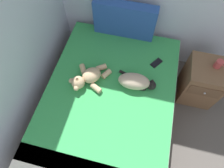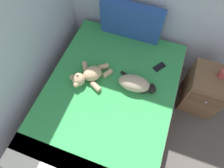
# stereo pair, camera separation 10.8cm
# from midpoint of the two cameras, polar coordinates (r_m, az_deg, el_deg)

# --- Properties ---
(bed) EXTENTS (1.43, 1.99, 0.52)m
(bed) POSITION_cam_midpoint_polar(r_m,az_deg,el_deg) (2.32, 0.16, -6.08)
(bed) COLOR brown
(bed) RESTS_ON ground_plane
(patterned_cushion) EXTENTS (0.74, 0.13, 0.44)m
(patterned_cushion) POSITION_cam_midpoint_polar(r_m,az_deg,el_deg) (2.44, 6.99, 17.75)
(patterned_cushion) COLOR #264C99
(patterned_cushion) RESTS_ON bed
(cat) EXTENTS (0.43, 0.25, 0.15)m
(cat) POSITION_cam_midpoint_polar(r_m,az_deg,el_deg) (2.08, 8.48, -0.02)
(cat) COLOR tan
(cat) RESTS_ON bed
(teddy_bear) EXTENTS (0.41, 0.43, 0.15)m
(teddy_bear) POSITION_cam_midpoint_polar(r_m,az_deg,el_deg) (2.13, -5.41, 2.45)
(teddy_bear) COLOR tan
(teddy_bear) RESTS_ON bed
(cell_phone) EXTENTS (0.14, 0.16, 0.01)m
(cell_phone) POSITION_cam_midpoint_polar(r_m,az_deg,el_deg) (2.33, 15.00, 4.81)
(cell_phone) COLOR black
(cell_phone) RESTS_ON bed
(nightstand) EXTENTS (0.42, 0.45, 0.60)m
(nightstand) POSITION_cam_midpoint_polar(r_m,az_deg,el_deg) (2.62, 26.33, -1.71)
(nightstand) COLOR brown
(nightstand) RESTS_ON ground_plane
(mug) EXTENTS (0.12, 0.08, 0.09)m
(mug) POSITION_cam_midpoint_polar(r_m,az_deg,el_deg) (2.40, 30.93, 2.58)
(mug) COLOR #B23F3F
(mug) RESTS_ON nightstand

